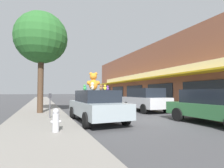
% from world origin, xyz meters
% --- Properties ---
extents(ground_plane, '(260.00, 260.00, 0.00)m').
position_xyz_m(ground_plane, '(0.00, 0.00, 0.00)').
color(ground_plane, '#424244').
extents(sidewalk_near, '(2.98, 90.00, 0.16)m').
position_xyz_m(sidewalk_near, '(-5.18, 0.00, 0.08)').
color(sidewalk_near, gray).
rests_on(sidewalk_near, ground_plane).
extents(sidewalk_far, '(2.98, 90.00, 0.16)m').
position_xyz_m(sidewalk_far, '(5.18, 0.00, 0.08)').
color(sidewalk_far, gray).
rests_on(sidewalk_far, ground_plane).
extents(storefront_row, '(12.65, 33.36, 7.13)m').
position_xyz_m(storefront_row, '(12.19, 10.37, 3.56)').
color(storefront_row, brown).
rests_on(storefront_row, ground_plane).
extents(plush_art_car, '(2.14, 4.57, 1.58)m').
position_xyz_m(plush_art_car, '(-2.56, 0.50, 0.83)').
color(plush_art_car, '#8C999E').
rests_on(plush_art_car, ground_plane).
extents(teddy_bear_giant, '(0.71, 0.49, 0.93)m').
position_xyz_m(teddy_bear_giant, '(-2.68, 0.67, 2.03)').
color(teddy_bear_giant, orange).
rests_on(teddy_bear_giant, plush_art_car).
extents(teddy_bear_yellow, '(0.19, 0.12, 0.26)m').
position_xyz_m(teddy_bear_yellow, '(-2.43, -0.39, 1.70)').
color(teddy_bear_yellow, yellow).
rests_on(teddy_bear_yellow, plush_art_car).
extents(teddy_bear_teal, '(0.16, 0.17, 0.24)m').
position_xyz_m(teddy_bear_teal, '(-2.95, 1.18, 1.70)').
color(teddy_bear_teal, teal).
rests_on(teddy_bear_teal, plush_art_car).
extents(teddy_bear_purple, '(0.16, 0.17, 0.24)m').
position_xyz_m(teddy_bear_purple, '(-2.11, 0.08, 1.70)').
color(teddy_bear_purple, purple).
rests_on(teddy_bear_purple, plush_art_car).
extents(teddy_bear_blue, '(0.18, 0.15, 0.25)m').
position_xyz_m(teddy_bear_blue, '(-1.95, 0.87, 1.70)').
color(teddy_bear_blue, blue).
rests_on(teddy_bear_blue, plush_art_car).
extents(teddy_bear_green, '(0.19, 0.21, 0.30)m').
position_xyz_m(teddy_bear_green, '(-3.12, 0.73, 1.72)').
color(teddy_bear_green, green).
rests_on(teddy_bear_green, plush_art_car).
extents(teddy_bear_brown, '(0.19, 0.16, 0.26)m').
position_xyz_m(teddy_bear_brown, '(-2.67, -0.52, 1.71)').
color(teddy_bear_brown, olive).
rests_on(teddy_bear_brown, plush_art_car).
extents(teddy_bear_cream, '(0.23, 0.26, 0.36)m').
position_xyz_m(teddy_bear_cream, '(-3.04, -0.43, 1.76)').
color(teddy_bear_cream, beige).
rests_on(teddy_bear_cream, plush_art_car).
extents(teddy_bear_white, '(0.18, 0.15, 0.24)m').
position_xyz_m(teddy_bear_white, '(-2.09, 1.27, 1.70)').
color(teddy_bear_white, white).
rests_on(teddy_bear_white, plush_art_car).
extents(parked_car_far_left, '(2.06, 4.60, 1.63)m').
position_xyz_m(parked_car_far_left, '(2.33, -2.27, 0.87)').
color(parked_car_far_left, '#336B3D').
rests_on(parked_car_far_left, ground_plane).
extents(parked_car_far_center, '(2.09, 4.21, 1.78)m').
position_xyz_m(parked_car_far_center, '(2.33, 3.66, 0.95)').
color(parked_car_far_center, '#B7B7BC').
rests_on(parked_car_far_center, ground_plane).
extents(street_tree, '(3.40, 3.40, 6.65)m').
position_xyz_m(street_tree, '(-5.21, 4.38, 5.07)').
color(street_tree, '#473323').
rests_on(street_tree, sidewalk_near).
extents(fire_hydrant, '(0.33, 0.22, 0.79)m').
position_xyz_m(fire_hydrant, '(-4.67, -1.75, 0.55)').
color(fire_hydrant, '#B2B2B7').
rests_on(fire_hydrant, sidewalk_near).
extents(parking_meter, '(0.14, 0.10, 1.27)m').
position_xyz_m(parking_meter, '(-4.71, 1.76, 0.97)').
color(parking_meter, '#4C4C51').
rests_on(parking_meter, sidewalk_near).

